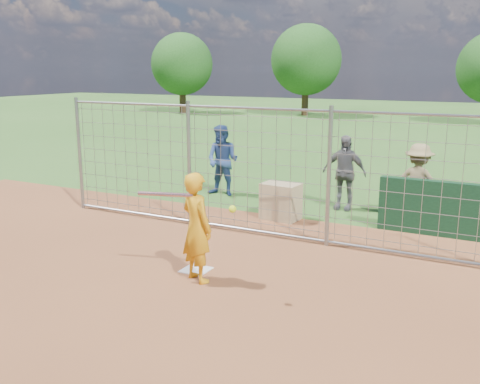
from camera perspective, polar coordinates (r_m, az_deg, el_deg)
The scene contains 11 objects.
ground at distance 9.05m, azimuth -4.05°, elevation -7.94°, with size 100.00×100.00×0.00m, color #2D591E.
infield_dirt at distance 6.90m, azimuth -17.54°, elevation -15.52°, with size 18.00×18.00×0.00m, color brown.
home_plate at distance 8.88m, azimuth -4.72°, elevation -8.28°, with size 0.43×0.43×0.02m, color silver.
dugout_wall at distance 11.18m, azimuth 21.17°, elevation -1.76°, with size 2.60×0.20×1.10m, color #11381E.
batter at distance 8.22m, azimuth -4.65°, elevation -3.79°, with size 0.63×0.41×1.72m, color orange.
bystander_a at distance 13.84m, azimuth -1.87°, elevation 3.37°, with size 0.89×0.69×1.83m, color navy.
bystander_b at distance 12.66m, azimuth 11.04°, elevation 2.06°, with size 1.03×0.43×1.76m, color #55555A.
bystander_c at distance 12.03m, azimuth 18.44°, elevation 0.91°, with size 1.10×0.63×1.70m, color #8F794E.
equipment_bin at distance 11.72m, azimuth 4.38°, elevation -1.00°, with size 0.80×0.55×0.80m, color tan.
equipment_in_play at distance 7.93m, azimuth -6.35°, elevation -0.60°, with size 1.71×0.38×0.12m.
backstop_fence at distance 10.40m, azimuth 1.55°, elevation 2.08°, with size 9.08×0.08×2.60m.
Camera 1 is at (4.41, -7.21, 3.23)m, focal length 40.00 mm.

